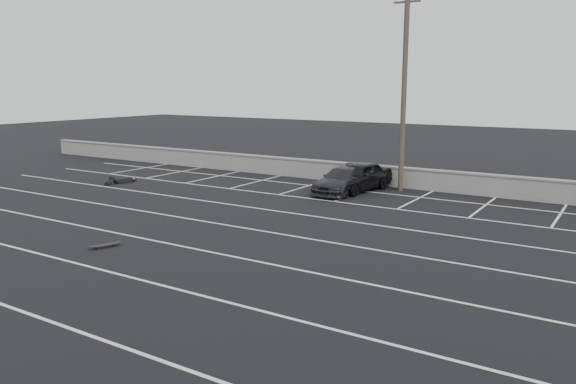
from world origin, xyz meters
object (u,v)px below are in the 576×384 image
Objects in this scene: car_right at (343,180)px; car_left at (358,176)px; person at (125,178)px; skateboard at (105,245)px; utility_pole at (404,91)px.

car_left is at bearing 63.34° from car_right.
car_left is at bearing 25.94° from person.
car_left is 5.03× the size of skateboard.
utility_pole is 4.00× the size of person.
utility_pole is 11.50× the size of skateboard.
person is at bearing 157.50° from skateboard.
utility_pole is at bearing 95.33° from skateboard.
person is at bearing -163.22° from car_right.
car_right is 0.44× the size of utility_pole.
person is (-11.75, -4.45, -0.49)m from car_left.
car_right is at bearing -136.74° from utility_pole.
utility_pole is at bearing 27.88° from person.
skateboard is at bearing -91.11° from car_left.
utility_pole reaches higher than car_right.
person is 2.88× the size of skateboard.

